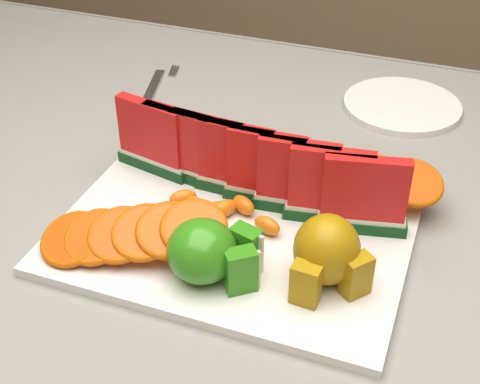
# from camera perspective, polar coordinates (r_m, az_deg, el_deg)

# --- Properties ---
(table) EXTENTS (1.40, 0.90, 0.75)m
(table) POSITION_cam_1_polar(r_m,az_deg,el_deg) (0.91, -3.83, -6.19)
(table) COLOR #472F1B
(table) RESTS_ON ground
(tablecloth) EXTENTS (1.53, 1.03, 0.20)m
(tablecloth) POSITION_cam_1_polar(r_m,az_deg,el_deg) (0.86, -3.99, -3.11)
(tablecloth) COLOR slate
(tablecloth) RESTS_ON table
(platter) EXTENTS (0.40, 0.30, 0.01)m
(platter) POSITION_cam_1_polar(r_m,az_deg,el_deg) (0.78, -0.42, -3.35)
(platter) COLOR silver
(platter) RESTS_ON tablecloth
(apple_cluster) EXTENTS (0.11, 0.09, 0.07)m
(apple_cluster) POSITION_cam_1_polar(r_m,az_deg,el_deg) (0.70, -2.67, -5.16)
(apple_cluster) COLOR #40941D
(apple_cluster) RESTS_ON platter
(pear_cluster) EXTENTS (0.09, 0.09, 0.08)m
(pear_cluster) POSITION_cam_1_polar(r_m,az_deg,el_deg) (0.69, 7.45, -5.19)
(pear_cluster) COLOR #94520B
(pear_cluster) RESTS_ON platter
(side_plate) EXTENTS (0.22, 0.22, 0.01)m
(side_plate) POSITION_cam_1_polar(r_m,az_deg,el_deg) (1.07, 13.66, 7.19)
(side_plate) COLOR silver
(side_plate) RESTS_ON tablecloth
(fork) EXTENTS (0.06, 0.19, 0.00)m
(fork) POSITION_cam_1_polar(r_m,az_deg,el_deg) (1.10, -7.47, 8.48)
(fork) COLOR silver
(fork) RESTS_ON tablecloth
(watermelon_row) EXTENTS (0.39, 0.07, 0.10)m
(watermelon_row) POSITION_cam_1_polar(r_m,az_deg,el_deg) (0.80, 0.94, 2.21)
(watermelon_row) COLOR #07330C
(watermelon_row) RESTS_ON platter
(orange_fan_front) EXTENTS (0.22, 0.13, 0.06)m
(orange_fan_front) POSITION_cam_1_polar(r_m,az_deg,el_deg) (0.74, -9.18, -3.50)
(orange_fan_front) COLOR #E44505
(orange_fan_front) RESTS_ON platter
(orange_fan_back) EXTENTS (0.38, 0.10, 0.05)m
(orange_fan_back) POSITION_cam_1_polar(r_m,az_deg,el_deg) (0.85, 4.82, 2.28)
(orange_fan_back) COLOR #E44505
(orange_fan_back) RESTS_ON platter
(tangerine_segments) EXTENTS (0.15, 0.06, 0.02)m
(tangerine_segments) POSITION_cam_1_polar(r_m,az_deg,el_deg) (0.79, -1.64, -1.45)
(tangerine_segments) COLOR #D64311
(tangerine_segments) RESTS_ON platter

